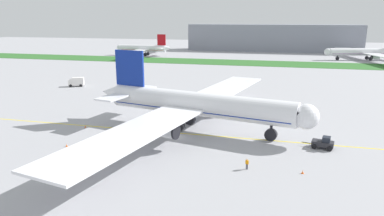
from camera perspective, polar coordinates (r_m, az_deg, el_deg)
ground_plane at (r=69.64m, az=-2.17°, el=-4.73°), size 600.00×600.00×0.00m
apron_taxi_line at (r=71.92m, az=-1.62°, el=-4.10°), size 280.00×0.36×0.01m
grass_median_strip at (r=185.98m, az=8.28°, el=7.21°), size 320.00×24.00×0.10m
airliner_foreground at (r=73.12m, az=0.52°, el=0.59°), size 48.11×77.29×15.79m
pushback_tug at (r=67.79m, az=20.35°, el=-5.29°), size 5.59×3.08×2.24m
ground_crew_wingwalker_port at (r=73.70m, az=-4.20°, el=-2.83°), size 0.55×0.41×1.70m
ground_crew_marshaller_front at (r=55.86m, az=8.83°, el=-8.71°), size 0.53×0.45×1.72m
traffic_cone_near_nose at (r=56.60m, az=17.36°, el=-9.75°), size 0.36×0.36×0.58m
traffic_cone_port_wing at (r=79.01m, az=-16.76°, el=-2.80°), size 0.36×0.36×0.58m
traffic_cone_starboard_wing at (r=68.55m, az=-19.51°, el=-5.65°), size 0.36×0.36×0.58m
service_truck_baggage_loader at (r=126.63m, az=-18.07°, el=4.05°), size 5.42×3.93×3.03m
parked_airliner_far_left at (r=220.53m, az=-7.75°, el=9.47°), size 35.73×55.78×12.92m
parked_airliner_far_centre at (r=217.13m, az=26.08°, el=8.08°), size 43.43×71.00×12.93m
terminal_building at (r=255.03m, az=12.80°, el=10.94°), size 114.89×20.00×18.00m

